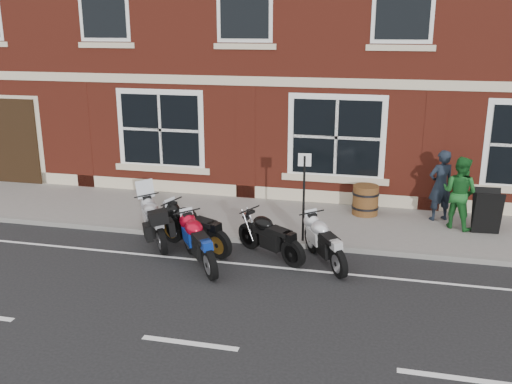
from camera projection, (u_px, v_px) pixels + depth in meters
ground at (239, 268)px, 11.84m from camera, size 80.00×80.00×0.00m
sidewalk at (269, 219)px, 14.62m from camera, size 30.00×3.00×0.12m
kerb at (255, 241)px, 13.15m from camera, size 30.00×0.16×0.12m
moto_touring_silver at (156, 219)px, 13.12m from camera, size 1.24×1.78×1.35m
moto_sport_red at (200, 240)px, 11.86m from camera, size 1.32×1.78×0.94m
moto_sport_black at (194, 226)px, 12.68m from camera, size 1.97×1.09×0.96m
moto_sport_silver at (326, 240)px, 11.93m from camera, size 1.11×1.79×0.90m
moto_naked_black at (270, 234)px, 12.28m from camera, size 1.70×1.25×0.90m
pedestrian_left at (441, 185)px, 14.16m from camera, size 0.78×0.68×1.79m
pedestrian_right at (459, 193)px, 13.60m from camera, size 1.08×1.02×1.76m
a_board_sign at (487, 211)px, 13.37m from camera, size 0.65×0.46×1.05m
barrel_planter at (365, 200)px, 14.71m from camera, size 0.69×0.69×0.77m
parking_sign at (304, 191)px, 12.68m from camera, size 0.29×0.05×2.03m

